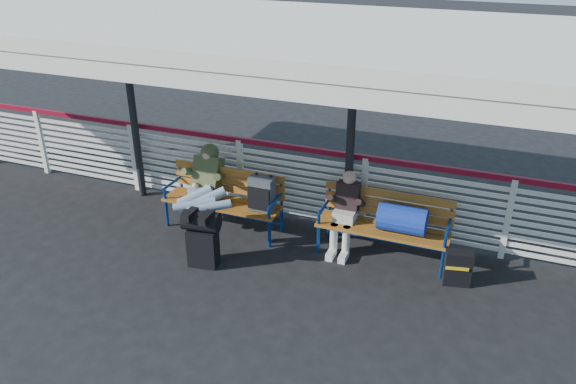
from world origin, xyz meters
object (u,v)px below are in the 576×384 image
at_px(luggage_stack, 202,236).
at_px(bench_right, 395,219).
at_px(bench_left, 238,194).
at_px(suitcase_side, 458,268).
at_px(traveler_man, 203,194).
at_px(companion_person, 345,211).

relative_size(luggage_stack, bench_right, 0.45).
distance_m(luggage_stack, bench_right, 2.59).
bearing_deg(bench_right, bench_left, -178.15).
relative_size(luggage_stack, suitcase_side, 1.71).
xyz_separation_m(luggage_stack, suitcase_side, (3.25, 0.80, -0.20)).
bearing_deg(bench_left, traveler_man, -138.46).
xyz_separation_m(traveler_man, companion_person, (2.00, 0.41, -0.10)).
xyz_separation_m(luggage_stack, bench_left, (0.04, 1.03, 0.17)).
distance_m(luggage_stack, traveler_man, 0.81).
bearing_deg(suitcase_side, traveler_man, 169.66).
bearing_deg(suitcase_side, luggage_stack, -178.32).
bearing_deg(suitcase_side, companion_person, 157.25).
relative_size(luggage_stack, companion_person, 0.71).
bearing_deg(companion_person, suitcase_side, -10.54).
height_order(bench_left, suitcase_side, bench_left).
bearing_deg(bench_right, luggage_stack, -154.84).
xyz_separation_m(bench_left, traveler_man, (-0.38, -0.34, 0.09)).
bearing_deg(companion_person, luggage_stack, -146.28).
bearing_deg(suitcase_side, bench_right, 149.64).
height_order(luggage_stack, traveler_man, traveler_man).
distance_m(luggage_stack, companion_person, 1.99).
distance_m(companion_person, suitcase_side, 1.67).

